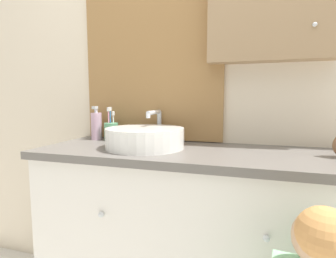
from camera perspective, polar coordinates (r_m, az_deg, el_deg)
The scene contains 5 objects.
wall_back at distance 1.46m, azimuth 7.60°, elevation 13.09°, with size 3.20×0.18×2.50m.
vanity_counter at distance 1.36m, azimuth 4.66°, elevation -22.99°, with size 1.44×0.51×0.88m.
sink_basin at distance 1.26m, azimuth -4.94°, elevation -1.79°, with size 0.37×0.42×0.18m.
toothbrush_holder at distance 1.52m, azimuth -12.26°, elevation -0.41°, with size 0.08×0.08×0.19m.
soap_dispenser at distance 1.57m, azimuth -15.31°, elevation 0.71°, with size 0.06×0.06×0.19m.
Camera 1 is at (0.25, -0.81, 1.11)m, focal length 28.00 mm.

